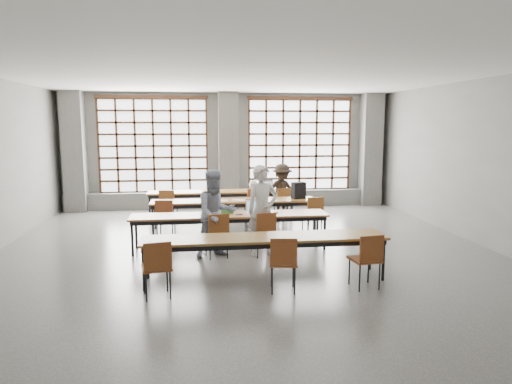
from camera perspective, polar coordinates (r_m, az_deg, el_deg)
floor at (r=9.07m, az=-1.12°, el=-7.85°), size 11.00×11.00×0.00m
ceiling at (r=8.75m, az=-1.19°, el=14.72°), size 11.00×11.00×0.00m
wall_back at (r=14.20m, az=-3.54°, el=5.23°), size 10.00×0.00×10.00m
wall_front at (r=3.38m, az=8.89°, el=-5.24°), size 10.00×0.00×10.00m
wall_right at (r=10.52m, az=27.10°, el=3.19°), size 0.00×11.00×11.00m
column_left at (r=14.35m, az=-21.76°, el=4.68°), size 0.60×0.55×3.50m
column_mid at (r=13.93m, az=-3.46°, el=5.17°), size 0.60×0.55×3.50m
column_right at (r=14.92m, az=14.13°, el=5.14°), size 0.60×0.55×3.50m
window_left at (r=14.15m, az=-12.69°, el=5.64°), size 3.32×0.12×3.00m
window_right at (r=14.44m, az=5.47°, el=5.86°), size 3.32×0.12×3.00m
sill_ledge at (r=14.17m, az=-3.43°, el=-0.88°), size 9.80×0.35×0.50m
desk_row_a at (r=12.59m, az=-4.33°, el=-0.16°), size 4.00×0.70×0.73m
desk_row_b at (r=11.07m, az=-2.74°, el=-1.34°), size 4.00×0.70×0.73m
desk_row_c at (r=9.34m, az=-3.29°, el=-3.17°), size 4.00×0.70×0.73m
desk_row_d at (r=7.50m, az=1.12°, el=-6.07°), size 4.00×0.70×0.73m
chair_back_left at (r=12.00m, az=-10.94°, el=-1.33°), size 0.50×0.50×0.88m
chair_back_mid at (r=12.06m, az=-0.31°, el=-1.13°), size 0.48×0.49×0.88m
chair_back_right at (r=12.18m, az=3.41°, el=-1.05°), size 0.47×0.47×0.88m
chair_mid_left at (r=10.47m, az=-11.29°, el=-2.78°), size 0.47×0.47×0.88m
chair_mid_centre at (r=10.51m, az=-0.29°, el=-2.56°), size 0.42×0.43×0.88m
chair_mid_right at (r=10.77m, az=7.19°, el=-2.36°), size 0.48×0.49×0.88m
chair_front_left at (r=8.74m, az=-4.85°, el=-4.86°), size 0.50×0.50×0.88m
chair_front_right at (r=8.83m, az=1.03°, el=-4.70°), size 0.51×0.51×0.88m
chair_near_left at (r=6.88m, az=-12.27°, el=-8.71°), size 0.49×0.50×0.88m
chair_near_mid at (r=6.97m, az=3.44°, el=-8.31°), size 0.47×0.48×0.88m
chair_near_right at (r=7.32m, az=13.76°, el=-7.71°), size 0.48×0.48×0.88m
student_male at (r=8.87m, az=0.80°, el=-2.32°), size 0.74×0.60×1.77m
student_female at (r=8.80m, az=-5.02°, el=-2.70°), size 0.99×0.87×1.70m
student_back at (r=12.27m, az=3.27°, el=0.03°), size 1.08×0.78×1.50m
laptop_front at (r=9.48m, az=-0.06°, el=-2.21°), size 0.39×0.34×0.26m
laptop_back at (r=12.82m, az=1.59°, el=0.59°), size 0.44×0.40×0.26m
mouse at (r=9.42m, az=2.50°, el=-2.55°), size 0.11×0.09×0.04m
green_box at (r=9.40m, az=-3.63°, el=-2.42°), size 0.26×0.13×0.09m
phone at (r=9.24m, az=-2.13°, el=-2.83°), size 0.14×0.08×0.01m
paper_sheet_b at (r=10.99m, az=-4.29°, el=-1.07°), size 0.30×0.22×0.00m
paper_sheet_c at (r=11.06m, az=-2.23°, el=-0.99°), size 0.35×0.30×0.00m
backpack at (r=11.31m, az=5.33°, el=0.21°), size 0.37×0.29×0.40m
plastic_bag at (r=12.69m, az=-0.29°, el=0.88°), size 0.26×0.21×0.29m
red_pouch at (r=6.97m, az=-12.33°, el=-8.81°), size 0.21×0.13×0.06m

